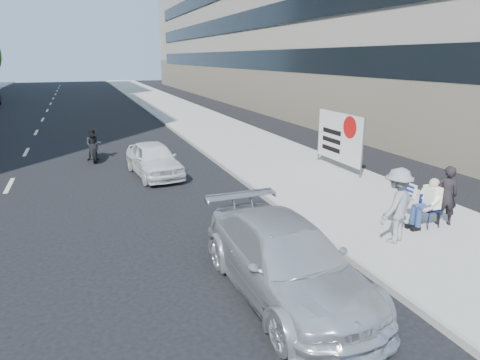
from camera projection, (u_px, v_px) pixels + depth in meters
name	position (u px, v px, depth m)	size (l,w,h in m)	color
ground	(266.00, 248.00, 10.26)	(160.00, 160.00, 0.00)	black
near_sidewalk	(202.00, 122.00, 29.59)	(5.00, 120.00, 0.15)	#ADA9A2
seated_protester	(427.00, 200.00, 10.97)	(0.83, 1.12, 1.31)	#131953
jogger	(397.00, 205.00, 10.05)	(1.17, 0.67, 1.81)	gray
pedestrian_woman	(446.00, 195.00, 11.13)	(0.58, 0.38, 1.59)	black
protest_banner	(339.00, 137.00, 16.69)	(0.08, 3.06, 2.20)	#4C4C4C
parked_sedan	(286.00, 260.00, 8.09)	(1.99, 4.90, 1.42)	silver
white_sedan_near	(154.00, 159.00, 16.40)	(1.53, 3.80, 1.29)	white
motorcycle	(94.00, 146.00, 18.88)	(0.75, 2.05, 1.42)	black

